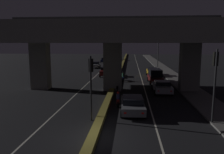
{
  "coord_description": "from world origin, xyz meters",
  "views": [
    {
      "loc": [
        2.14,
        -12.29,
        5.64
      ],
      "look_at": [
        -0.2,
        14.94,
        1.38
      ],
      "focal_mm": 35.0,
      "sensor_mm": 36.0,
      "label": 1
    }
  ],
  "objects_px": {
    "car_silver_second_oncoming": "(96,65)",
    "motorcycle_black_filtering_mid": "(117,86)",
    "car_dark_red_lead_oncoming": "(106,71)",
    "traffic_light_left_of_median": "(91,77)",
    "motorcycle_blue_filtering_far": "(123,77)",
    "car_taxi_yellow_fourth_oncoming": "(117,58)",
    "motorcycle_red_filtering_near": "(118,100)",
    "car_taxi_yellow_fourth": "(152,72)",
    "car_dark_red_third": "(155,76)",
    "car_silver_second": "(162,87)",
    "car_grey_lead": "(132,104)",
    "car_dark_blue_third_oncoming": "(104,60)",
    "pedestrian_on_sidewalk": "(192,83)",
    "street_lamp": "(156,47)",
    "traffic_light_right_of_median": "(215,74)"
  },
  "relations": [
    {
      "from": "car_grey_lead",
      "to": "street_lamp",
      "type": "bearing_deg",
      "value": -12.15
    },
    {
      "from": "traffic_light_right_of_median",
      "to": "car_taxi_yellow_fourth_oncoming",
      "type": "bearing_deg",
      "value": 100.18
    },
    {
      "from": "traffic_light_left_of_median",
      "to": "motorcycle_red_filtering_near",
      "type": "distance_m",
      "value": 4.99
    },
    {
      "from": "street_lamp",
      "to": "car_taxi_yellow_fourth_oncoming",
      "type": "bearing_deg",
      "value": 115.96
    },
    {
      "from": "car_grey_lead",
      "to": "car_dark_red_third",
      "type": "distance_m",
      "value": 14.17
    },
    {
      "from": "car_silver_second_oncoming",
      "to": "motorcycle_blue_filtering_far",
      "type": "distance_m",
      "value": 18.57
    },
    {
      "from": "car_dark_blue_third_oncoming",
      "to": "car_taxi_yellow_fourth_oncoming",
      "type": "relative_size",
      "value": 0.87
    },
    {
      "from": "car_grey_lead",
      "to": "car_silver_second",
      "type": "distance_m",
      "value": 8.25
    },
    {
      "from": "car_dark_blue_third_oncoming",
      "to": "pedestrian_on_sidewalk",
      "type": "bearing_deg",
      "value": 22.48
    },
    {
      "from": "street_lamp",
      "to": "car_taxi_yellow_fourth_oncoming",
      "type": "height_order",
      "value": "street_lamp"
    },
    {
      "from": "car_grey_lead",
      "to": "car_dark_red_third",
      "type": "xyz_separation_m",
      "value": [
        3.32,
        13.77,
        0.33
      ]
    },
    {
      "from": "car_dark_red_third",
      "to": "car_taxi_yellow_fourth",
      "type": "bearing_deg",
      "value": -3.52
    },
    {
      "from": "car_taxi_yellow_fourth",
      "to": "car_silver_second_oncoming",
      "type": "xyz_separation_m",
      "value": [
        -11.77,
        11.56,
        -0.04
      ]
    },
    {
      "from": "car_silver_second",
      "to": "car_dark_red_lead_oncoming",
      "type": "xyz_separation_m",
      "value": [
        -7.77,
        12.21,
        0.09
      ]
    },
    {
      "from": "car_dark_blue_third_oncoming",
      "to": "car_dark_red_third",
      "type": "bearing_deg",
      "value": 19.81
    },
    {
      "from": "car_silver_second_oncoming",
      "to": "motorcycle_black_filtering_mid",
      "type": "relative_size",
      "value": 2.37
    },
    {
      "from": "street_lamp",
      "to": "pedestrian_on_sidewalk",
      "type": "distance_m",
      "value": 25.3
    },
    {
      "from": "traffic_light_right_of_median",
      "to": "car_grey_lead",
      "type": "relative_size",
      "value": 1.19
    },
    {
      "from": "car_dark_red_lead_oncoming",
      "to": "car_silver_second_oncoming",
      "type": "relative_size",
      "value": 1.12
    },
    {
      "from": "car_grey_lead",
      "to": "motorcycle_black_filtering_mid",
      "type": "height_order",
      "value": "motorcycle_black_filtering_mid"
    },
    {
      "from": "car_grey_lead",
      "to": "motorcycle_blue_filtering_far",
      "type": "height_order",
      "value": "motorcycle_blue_filtering_far"
    },
    {
      "from": "street_lamp",
      "to": "motorcycle_red_filtering_near",
      "type": "distance_m",
      "value": 32.83
    },
    {
      "from": "traffic_light_left_of_median",
      "to": "motorcycle_blue_filtering_far",
      "type": "distance_m",
      "value": 17.18
    },
    {
      "from": "motorcycle_black_filtering_mid",
      "to": "car_taxi_yellow_fourth",
      "type": "bearing_deg",
      "value": -27.53
    },
    {
      "from": "motorcycle_black_filtering_mid",
      "to": "motorcycle_blue_filtering_far",
      "type": "height_order",
      "value": "motorcycle_blue_filtering_far"
    },
    {
      "from": "motorcycle_red_filtering_near",
      "to": "motorcycle_blue_filtering_far",
      "type": "distance_m",
      "value": 13.05
    },
    {
      "from": "car_dark_red_third",
      "to": "car_silver_second_oncoming",
      "type": "height_order",
      "value": "car_dark_red_third"
    },
    {
      "from": "car_dark_red_third",
      "to": "pedestrian_on_sidewalk",
      "type": "distance_m",
      "value": 6.34
    },
    {
      "from": "car_dark_red_third",
      "to": "street_lamp",
      "type": "bearing_deg",
      "value": -8.13
    },
    {
      "from": "car_taxi_yellow_fourth",
      "to": "motorcycle_black_filtering_mid",
      "type": "bearing_deg",
      "value": 157.12
    },
    {
      "from": "car_silver_second",
      "to": "motorcycle_black_filtering_mid",
      "type": "height_order",
      "value": "motorcycle_black_filtering_mid"
    },
    {
      "from": "car_taxi_yellow_fourth_oncoming",
      "to": "motorcycle_red_filtering_near",
      "type": "relative_size",
      "value": 2.7
    },
    {
      "from": "car_grey_lead",
      "to": "motorcycle_red_filtering_near",
      "type": "height_order",
      "value": "car_grey_lead"
    },
    {
      "from": "motorcycle_red_filtering_near",
      "to": "car_silver_second_oncoming",
      "type": "bearing_deg",
      "value": 11.73
    },
    {
      "from": "traffic_light_right_of_median",
      "to": "car_silver_second",
      "type": "height_order",
      "value": "traffic_light_right_of_median"
    },
    {
      "from": "car_dark_red_third",
      "to": "car_taxi_yellow_fourth_oncoming",
      "type": "relative_size",
      "value": 0.98
    },
    {
      "from": "pedestrian_on_sidewalk",
      "to": "motorcycle_blue_filtering_far",
      "type": "bearing_deg",
      "value": 143.41
    },
    {
      "from": "car_taxi_yellow_fourth_oncoming",
      "to": "street_lamp",
      "type": "bearing_deg",
      "value": 26.13
    },
    {
      "from": "street_lamp",
      "to": "car_silver_second",
      "type": "relative_size",
      "value": 1.84
    },
    {
      "from": "car_dark_red_third",
      "to": "motorcycle_black_filtering_mid",
      "type": "xyz_separation_m",
      "value": [
        -5.07,
        -5.6,
        -0.43
      ]
    },
    {
      "from": "car_silver_second",
      "to": "motorcycle_red_filtering_near",
      "type": "bearing_deg",
      "value": 140.21
    },
    {
      "from": "traffic_light_left_of_median",
      "to": "car_silver_second",
      "type": "height_order",
      "value": "traffic_light_left_of_median"
    },
    {
      "from": "car_grey_lead",
      "to": "pedestrian_on_sidewalk",
      "type": "bearing_deg",
      "value": -41.88
    },
    {
      "from": "car_taxi_yellow_fourth_oncoming",
      "to": "pedestrian_on_sidewalk",
      "type": "relative_size",
      "value": 2.73
    },
    {
      "from": "car_taxi_yellow_fourth",
      "to": "car_silver_second_oncoming",
      "type": "height_order",
      "value": "car_taxi_yellow_fourth"
    },
    {
      "from": "motorcycle_blue_filtering_far",
      "to": "car_silver_second_oncoming",
      "type": "bearing_deg",
      "value": 22.54
    },
    {
      "from": "car_silver_second_oncoming",
      "to": "motorcycle_red_filtering_near",
      "type": "xyz_separation_m",
      "value": [
        6.93,
        -30.28,
        -0.14
      ]
    },
    {
      "from": "street_lamp",
      "to": "car_dark_red_lead_oncoming",
      "type": "xyz_separation_m",
      "value": [
        -9.99,
        -13.92,
        -3.92
      ]
    },
    {
      "from": "car_taxi_yellow_fourth_oncoming",
      "to": "motorcycle_blue_filtering_far",
      "type": "xyz_separation_m",
      "value": [
        3.33,
        -39.81,
        -0.12
      ]
    },
    {
      "from": "car_dark_red_third",
      "to": "car_taxi_yellow_fourth",
      "type": "xyz_separation_m",
      "value": [
        0.24,
        6.76,
        -0.28
      ]
    }
  ]
}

